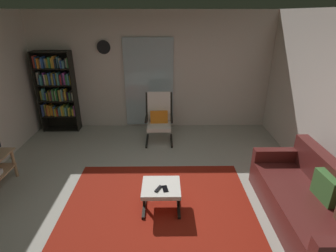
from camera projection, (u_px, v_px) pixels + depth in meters
name	position (u px, v px, depth m)	size (l,w,h in m)	color
ground_plane	(145.00, 203.00, 3.82)	(7.02, 7.02, 0.00)	#ADAA9E
wall_back	(152.00, 72.00, 5.97)	(5.60, 0.06, 2.60)	silver
glass_door_panel	(149.00, 84.00, 6.01)	(1.10, 0.01, 2.00)	silver
area_rug	(158.00, 206.00, 3.75)	(2.65, 2.13, 0.01)	maroon
bookshelf_near_tv	(57.00, 89.00, 5.88)	(0.80, 0.30, 1.80)	black
leather_sofa	(311.00, 204.00, 3.35)	(0.81, 1.91, 0.82)	#5B211F
lounge_armchair	(159.00, 116.00, 5.53)	(0.56, 0.65, 1.02)	black
ottoman	(161.00, 190.00, 3.62)	(0.52, 0.48, 0.37)	white
tv_remote	(158.00, 189.00, 3.51)	(0.04, 0.14, 0.02)	black
cell_phone	(165.00, 189.00, 3.52)	(0.07, 0.14, 0.01)	black
wall_clock	(104.00, 47.00, 5.67)	(0.29, 0.03, 0.29)	silver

